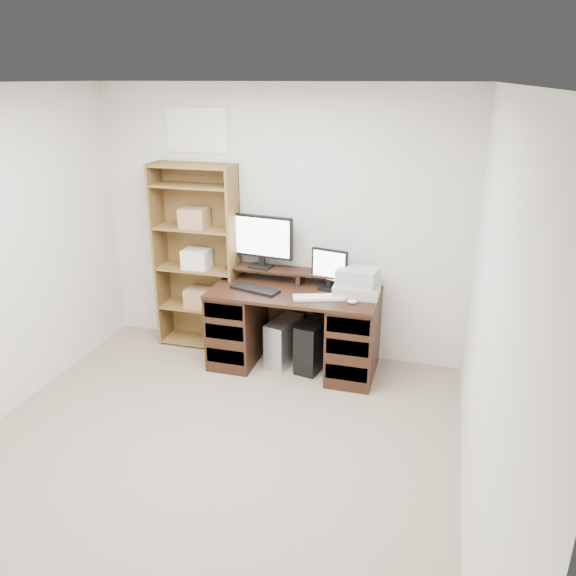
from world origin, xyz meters
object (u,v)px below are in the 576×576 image
at_px(tower_black, 314,344).
at_px(desk, 294,327).
at_px(printer, 357,290).
at_px(monitor_small, 329,268).
at_px(bookshelf, 198,256).
at_px(monitor_wide, 261,238).
at_px(tower_silver, 284,341).

bearing_deg(tower_black, desk, -159.02).
bearing_deg(desk, printer, 4.34).
bearing_deg(monitor_small, desk, -144.62).
bearing_deg(bookshelf, monitor_wide, 0.26).
bearing_deg(monitor_small, monitor_wide, -176.01).
distance_m(monitor_wide, printer, 1.00).
bearing_deg(tower_black, printer, 13.75).
bearing_deg(monitor_wide, monitor_small, -1.01).
relative_size(tower_black, bookshelf, 0.27).
height_order(monitor_small, tower_black, monitor_small).
bearing_deg(tower_silver, tower_black, 13.04).
height_order(tower_silver, tower_black, tower_black).
bearing_deg(printer, monitor_wide, 168.53).
relative_size(printer, tower_silver, 0.90).
bearing_deg(monitor_small, printer, -5.47).
distance_m(monitor_small, printer, 0.32).
relative_size(printer, bookshelf, 0.22).
relative_size(desk, monitor_small, 4.07).
xyz_separation_m(monitor_wide, tower_black, (0.56, -0.19, -0.91)).
bearing_deg(desk, monitor_wide, 150.16).
xyz_separation_m(desk, monitor_wide, (-0.38, 0.22, 0.75)).
distance_m(tower_silver, tower_black, 0.29).
relative_size(monitor_small, tower_black, 0.75).
bearing_deg(monitor_small, tower_black, -125.66).
relative_size(monitor_small, bookshelf, 0.20).
distance_m(desk, monitor_small, 0.64).
bearing_deg(tower_silver, desk, -3.87).
relative_size(desk, tower_black, 3.03).
xyz_separation_m(monitor_small, printer, (0.27, -0.08, -0.15)).
distance_m(monitor_wide, tower_black, 1.08).
xyz_separation_m(desk, monitor_small, (0.29, 0.12, 0.56)).
xyz_separation_m(tower_silver, tower_black, (0.29, -0.01, 0.01)).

